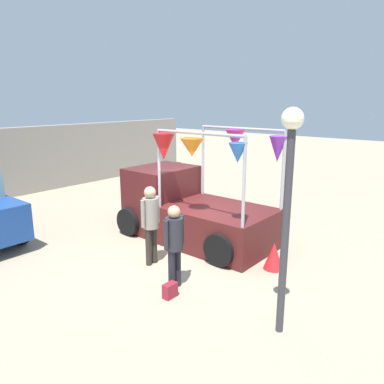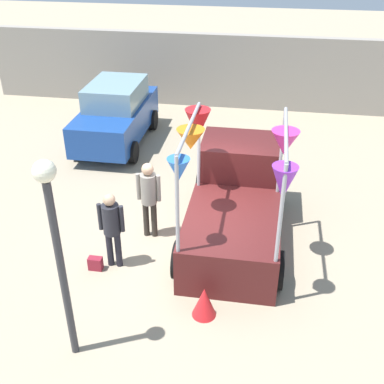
{
  "view_description": "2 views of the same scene",
  "coord_description": "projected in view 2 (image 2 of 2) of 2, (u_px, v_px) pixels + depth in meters",
  "views": [
    {
      "loc": [
        -6.44,
        -5.53,
        3.62
      ],
      "look_at": [
        -0.11,
        -0.24,
        1.57
      ],
      "focal_mm": 35.0,
      "sensor_mm": 36.0,
      "label": 1
    },
    {
      "loc": [
        1.34,
        -8.35,
        6.3
      ],
      "look_at": [
        -0.01,
        -0.16,
        1.43
      ],
      "focal_mm": 45.0,
      "sensor_mm": 36.0,
      "label": 2
    }
  ],
  "objects": [
    {
      "name": "folded_kite_bundle_crimson",
      "position": [
        204.0,
        302.0,
        8.52
      ],
      "size": [
        0.53,
        0.53,
        0.6
      ],
      "primitive_type": "cone",
      "rotation": [
        0.0,
        0.0,
        2.9
      ],
      "color": "red",
      "rests_on": "ground"
    },
    {
      "name": "parked_car",
      "position": [
        116.0,
        114.0,
        14.64
      ],
      "size": [
        1.88,
        4.0,
        1.88
      ],
      "color": "navy",
      "rests_on": "ground"
    },
    {
      "name": "handbag",
      "position": [
        95.0,
        263.0,
        9.7
      ],
      "size": [
        0.28,
        0.16,
        0.28
      ],
      "primitive_type": "cube",
      "color": "maroon",
      "rests_on": "ground"
    },
    {
      "name": "person_vendor",
      "position": [
        149.0,
        193.0,
        10.25
      ],
      "size": [
        0.53,
        0.34,
        1.79
      ],
      "color": "#2D2823",
      "rests_on": "ground"
    },
    {
      "name": "street_lamp",
      "position": [
        56.0,
        236.0,
        6.78
      ],
      "size": [
        0.32,
        0.32,
        3.52
      ],
      "color": "#333338",
      "rests_on": "ground"
    },
    {
      "name": "vendor_truck",
      "position": [
        236.0,
        198.0,
        10.52
      ],
      "size": [
        2.47,
        4.09,
        2.94
      ],
      "color": "#4C1919",
      "rests_on": "ground"
    },
    {
      "name": "brick_boundary_wall",
      "position": [
        232.0,
        72.0,
        17.23
      ],
      "size": [
        18.0,
        0.36,
        2.6
      ],
      "primitive_type": "cube",
      "color": "gray",
      "rests_on": "ground"
    },
    {
      "name": "person_customer",
      "position": [
        111.0,
        224.0,
        9.38
      ],
      "size": [
        0.53,
        0.34,
        1.68
      ],
      "color": "black",
      "rests_on": "ground"
    },
    {
      "name": "ground_plane",
      "position": [
        194.0,
        245.0,
        10.49
      ],
      "size": [
        60.0,
        60.0,
        0.0
      ],
      "primitive_type": "plane",
      "color": "gray"
    }
  ]
}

